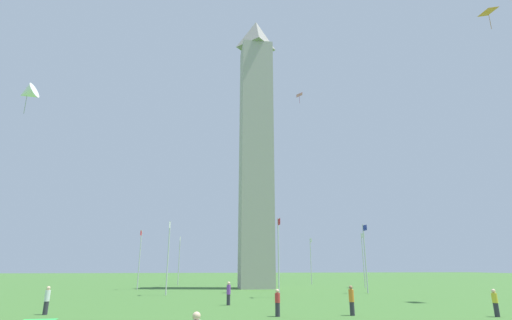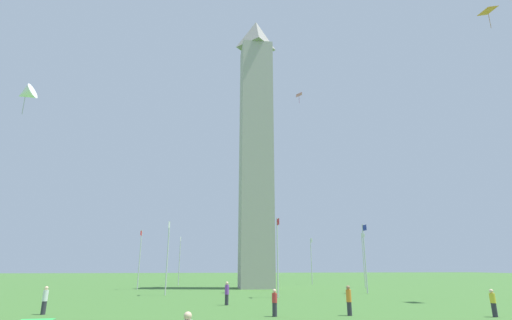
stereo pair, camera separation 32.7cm
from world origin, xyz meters
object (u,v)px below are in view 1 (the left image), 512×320
object	(u,v)px
kite_white_delta	(27,93)
person_red_shirt	(277,303)
obelisk_monument	(256,142)
flagpole_nw	(168,254)
flagpole_s	(244,259)
kite_pink_diamond	(299,95)
person_white_shirt	(47,300)
flagpole_n	(279,253)
flagpole_w	(140,256)
flagpole_e	(363,257)
person_purple_shirt	(229,293)
flagpole_ne	(365,255)
person_yellow_shirt	(495,303)
flagpole_se	(311,258)
kite_orange_diamond	(488,12)
flagpole_sw	(179,258)
person_orange_shirt	(352,300)

from	to	relation	value
kite_white_delta	person_red_shirt	bearing A→B (deg)	83.05
obelisk_monument	flagpole_nw	distance (m)	23.48
flagpole_s	kite_pink_diamond	bearing A→B (deg)	9.38
person_white_shirt	kite_pink_diamond	size ratio (longest dim) A/B	1.25
flagpole_n	kite_white_delta	bearing A→B (deg)	-59.75
kite_pink_diamond	flagpole_w	bearing A→B (deg)	-116.66
flagpole_e	kite_pink_diamond	bearing A→B (deg)	-48.83
kite_pink_diamond	kite_white_delta	xyz separation A→B (m)	(17.69, -24.73, -9.92)
person_white_shirt	person_purple_shirt	distance (m)	12.76
flagpole_w	flagpole_nw	xyz separation A→B (m)	(11.29, 4.68, 0.00)
obelisk_monument	flagpole_ne	world-z (taller)	obelisk_monument
person_yellow_shirt	flagpole_se	bearing A→B (deg)	-7.60
kite_orange_diamond	kite_white_delta	xyz separation A→B (m)	(3.26, -41.35, -13.67)
obelisk_monument	flagpole_s	world-z (taller)	obelisk_monument
flagpole_s	person_red_shirt	bearing A→B (deg)	-3.72
obelisk_monument	kite_pink_diamond	xyz separation A→B (m)	(10.24, 4.32, 3.27)
flagpole_e	flagpole_w	size ratio (longest dim) A/B	1.00
flagpole_e	flagpole_s	xyz separation A→B (m)	(-15.96, -15.96, 0.00)
flagpole_sw	person_red_shirt	size ratio (longest dim) A/B	4.86
person_white_shirt	flagpole_s	bearing A→B (deg)	25.53
flagpole_s	person_red_shirt	xyz separation A→B (m)	(45.96, -2.98, -3.49)
flagpole_nw	person_purple_shirt	distance (m)	13.16
person_white_shirt	kite_orange_diamond	distance (m)	47.36
flagpole_n	person_orange_shirt	distance (m)	14.72
person_yellow_shirt	obelisk_monument	bearing A→B (deg)	11.47
flagpole_s	kite_white_delta	size ratio (longest dim) A/B	3.37
flagpole_se	flagpole_w	size ratio (longest dim) A/B	1.00
flagpole_w	person_purple_shirt	xyz separation A→B (m)	(22.59, 10.49, -3.39)
flagpole_s	person_yellow_shirt	distance (m)	49.20
obelisk_monument	kite_pink_diamond	bearing A→B (deg)	22.86
flagpole_n	flagpole_ne	bearing A→B (deg)	112.50
flagpole_se	person_orange_shirt	xyz separation A→B (m)	(41.47, -9.55, -3.39)
obelisk_monument	flagpole_n	bearing A→B (deg)	0.00
obelisk_monument	kite_orange_diamond	xyz separation A→B (m)	(24.67, 20.94, 7.02)
kite_orange_diamond	person_yellow_shirt	bearing A→B (deg)	-55.25
person_white_shirt	person_purple_shirt	world-z (taller)	person_purple_shirt
person_purple_shirt	person_red_shirt	world-z (taller)	person_purple_shirt
kite_pink_diamond	flagpole_s	bearing A→B (deg)	-170.62
obelisk_monument	flagpole_nw	bearing A→B (deg)	-44.84
flagpole_se	person_orange_shirt	distance (m)	42.69
person_red_shirt	flagpole_ne	bearing A→B (deg)	-63.59
flagpole_n	flagpole_nw	distance (m)	12.22
person_orange_shirt	person_yellow_shirt	distance (m)	8.69
person_purple_shirt	kite_orange_diamond	world-z (taller)	kite_orange_diamond
person_red_shirt	person_purple_shirt	bearing A→B (deg)	-7.65
flagpole_w	flagpole_e	bearing A→B (deg)	90.00
person_red_shirt	person_yellow_shirt	xyz separation A→B (m)	(2.04, 13.22, 0.00)
kite_white_delta	person_yellow_shirt	bearing A→B (deg)	82.26
flagpole_nw	person_orange_shirt	world-z (taller)	flagpole_nw
person_orange_shirt	kite_orange_diamond	bearing A→B (deg)	-91.31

